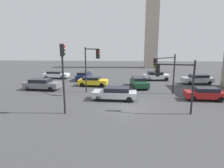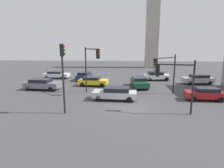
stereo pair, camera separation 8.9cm
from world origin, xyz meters
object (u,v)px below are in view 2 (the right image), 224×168
Objects in this scene: car_1 at (42,84)px; car_4 at (198,79)px; car_2 at (139,82)px; car_7 at (205,94)px; traffic_light_0 at (91,61)px; traffic_light_3 at (63,66)px; car_8 at (156,76)px; car_6 at (84,76)px; traffic_light_1 at (174,77)px; car_3 at (56,74)px; traffic_light_2 at (165,67)px; car_5 at (115,93)px; car_0 at (93,81)px.

car_1 reaches higher than car_4.
car_7 is (6.56, -6.17, -0.02)m from car_2.
traffic_light_3 is at bearing -57.47° from traffic_light_0.
car_2 is at bearing 11.10° from car_4.
traffic_light_0 is at bearing 18.57° from car_4.
car_8 is at bearing 142.47° from car_2.
traffic_light_0 is 7.85m from car_1.
car_4 is 1.15× the size of car_7.
car_4 is 18.21m from car_6.
car_8 is at bearing 34.49° from traffic_light_3.
car_2 is 6.38m from car_8.
car_1 is 19.89m from car_7.
car_1 is at bearing -151.17° from traffic_light_0.
traffic_light_0 is at bearing -61.94° from car_2.
car_4 is at bearing -28.93° from car_8.
traffic_light_1 is 0.97× the size of car_1.
traffic_light_0 is 1.14× the size of car_2.
traffic_light_1 is 1.04× the size of car_3.
car_8 is at bearing -134.09° from traffic_light_2.
car_8 is (6.33, 12.08, 0.04)m from car_5.
car_2 is at bearing -66.62° from traffic_light_1.
car_3 is at bearing -46.06° from car_5.
car_4 is 1.03× the size of car_6.
traffic_light_1 is 15.06m from car_4.
car_4 is 6.40m from car_8.
car_5 is 13.64m from car_8.
traffic_light_3 reaches higher than car_7.
car_5 is (-3.05, -6.62, -0.01)m from car_2.
traffic_light_2 is 1.12× the size of car_0.
car_4 is at bearing 13.74° from car_0.
traffic_light_3 reaches higher than traffic_light_2.
car_3 is (-14.22, 6.27, -0.04)m from car_2.
car_6 is (-11.46, 9.73, -2.61)m from traffic_light_2.
traffic_light_3 is 21.68m from car_4.
car_5 is 9.62m from car_7.
car_2 is at bearing -117.75° from car_6.
car_8 is at bearing -114.64° from car_5.
traffic_light_1 is 17.18m from car_1.
traffic_light_2 reaches higher than car_8.
car_6 is 12.23m from car_8.
car_8 is (-3.28, 11.63, 0.05)m from car_7.
car_1 is 1.10× the size of car_8.
traffic_light_2 reaches higher than car_7.
car_2 is at bearing 33.82° from traffic_light_3.
car_5 is at bearing -46.76° from car_3.
car_6 is (-2.95, 9.25, -3.20)m from traffic_light_0.
traffic_light_2 is 10.44m from car_8.
car_0 is at bearing 3.02° from car_4.
car_1 is (-15.49, 2.15, -2.59)m from traffic_light_2.
traffic_light_3 is at bearing -171.80° from car_6.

